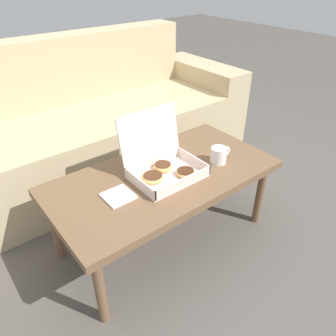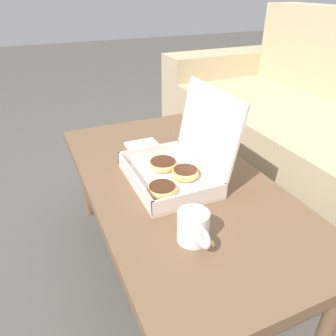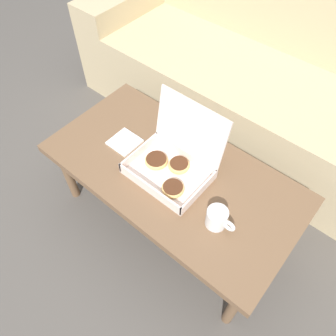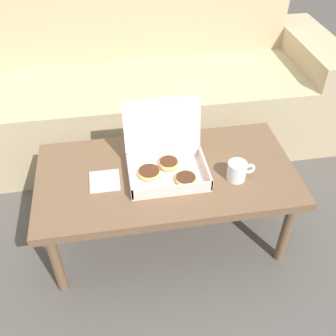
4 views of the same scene
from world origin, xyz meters
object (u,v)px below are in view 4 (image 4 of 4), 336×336
couch (144,92)px  pastry_box (166,161)px  coffee_mug (238,171)px  coffee_table (167,179)px

couch → pastry_box: size_ratio=6.97×
pastry_box → coffee_mug: (0.29, -0.09, -0.01)m
couch → coffee_table: couch is taller
coffee_table → couch: bearing=90.0°
couch → coffee_mug: size_ratio=19.23×
pastry_box → coffee_mug: pastry_box is taller
coffee_table → pastry_box: (0.00, 0.01, 0.10)m
couch → coffee_mug: 1.02m
coffee_table → coffee_mug: bearing=-16.9°
coffee_table → pastry_box: size_ratio=3.37×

